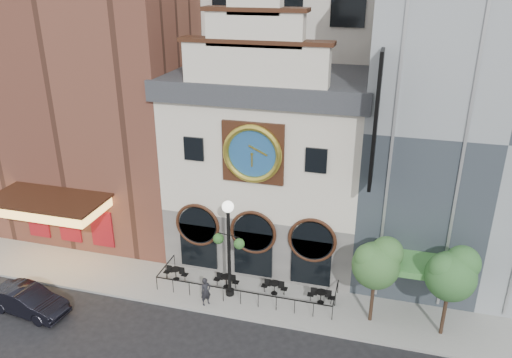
{
  "coord_description": "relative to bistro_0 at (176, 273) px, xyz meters",
  "views": [
    {
      "loc": [
        7.25,
        -21.6,
        18.08
      ],
      "look_at": [
        -0.4,
        6.0,
        6.06
      ],
      "focal_mm": 35.0,
      "sensor_mm": 36.0,
      "label": 1
    }
  ],
  "objects": [
    {
      "name": "sidewalk",
      "position": [
        4.64,
        -0.02,
        -0.54
      ],
      "size": [
        44.0,
        5.0,
        0.15
      ],
      "primitive_type": "cube",
      "color": "gray",
      "rests_on": "ground"
    },
    {
      "name": "cafe_railing",
      "position": [
        4.64,
        -0.02,
        -0.01
      ],
      "size": [
        10.6,
        2.6,
        0.9
      ],
      "primitive_type": null,
      "color": "black",
      "rests_on": "sidewalk"
    },
    {
      "name": "bistro_1",
      "position": [
        3.3,
        0.08,
        0.0
      ],
      "size": [
        1.58,
        0.68,
        0.9
      ],
      "color": "black",
      "rests_on": "sidewalk"
    },
    {
      "name": "retail_building",
      "position": [
        17.64,
        7.47,
        9.53
      ],
      "size": [
        14.0,
        14.4,
        20.0
      ],
      "color": "gray",
      "rests_on": "ground"
    },
    {
      "name": "clock_building",
      "position": [
        4.64,
        5.3,
        6.07
      ],
      "size": [
        12.6,
        8.78,
        18.65
      ],
      "color": "#605E5B",
      "rests_on": "ground"
    },
    {
      "name": "ground",
      "position": [
        4.64,
        -2.52,
        -0.61
      ],
      "size": [
        120.0,
        120.0,
        0.0
      ],
      "primitive_type": "plane",
      "color": "black",
      "rests_on": "ground"
    },
    {
      "name": "bistro_0",
      "position": [
        0.0,
        0.0,
        0.0
      ],
      "size": [
        1.58,
        0.68,
        0.9
      ],
      "color": "black",
      "rests_on": "sidewalk"
    },
    {
      "name": "bistro_2",
      "position": [
        6.29,
        0.2,
        0.0
      ],
      "size": [
        1.58,
        0.68,
        0.9
      ],
      "color": "black",
      "rests_on": "sidewalk"
    },
    {
      "name": "pedestrian",
      "position": [
        2.72,
        -1.84,
        0.4
      ],
      "size": [
        0.73,
        0.75,
        1.73
      ],
      "primitive_type": "imported",
      "rotation": [
        0.0,
        0.0,
        0.84
      ],
      "color": "black",
      "rests_on": "sidewalk"
    },
    {
      "name": "bistro_3",
      "position": [
        9.1,
        0.06,
        0.0
      ],
      "size": [
        1.58,
        0.68,
        0.9
      ],
      "color": "black",
      "rests_on": "sidewalk"
    },
    {
      "name": "car_left",
      "position": [
        -6.81,
        -5.06,
        0.17
      ],
      "size": [
        4.94,
        2.26,
        1.57
      ],
      "primitive_type": "imported",
      "rotation": [
        0.0,
        0.0,
        1.44
      ],
      "color": "black",
      "rests_on": "ground"
    },
    {
      "name": "theater_building",
      "position": [
        -8.36,
        7.44,
        11.99
      ],
      "size": [
        14.0,
        15.6,
        25.0
      ],
      "color": "brown",
      "rests_on": "ground"
    },
    {
      "name": "tree_right",
      "position": [
        15.75,
        -0.81,
        3.33
      ],
      "size": [
        2.69,
        2.59,
        5.17
      ],
      "color": "#382619",
      "rests_on": "sidewalk"
    },
    {
      "name": "lamppost",
      "position": [
        3.75,
        -0.6,
        3.36
      ],
      "size": [
        1.96,
        0.86,
        6.18
      ],
      "rotation": [
        0.0,
        0.0,
        -0.18
      ],
      "color": "black",
      "rests_on": "sidewalk"
    },
    {
      "name": "tree_left",
      "position": [
        12.03,
        -0.7,
        3.26
      ],
      "size": [
        2.64,
        2.54,
        5.08
      ],
      "color": "#382619",
      "rests_on": "sidewalk"
    }
  ]
}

